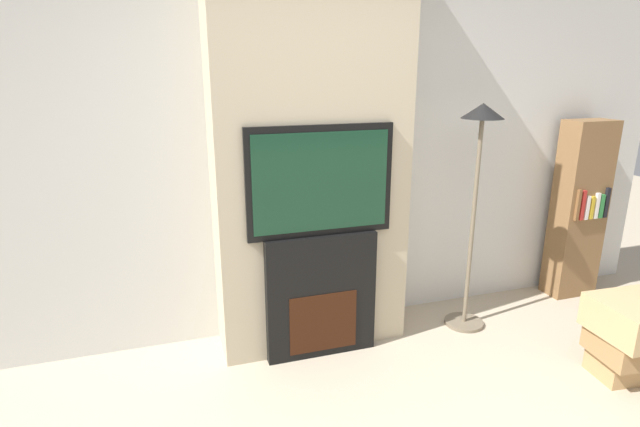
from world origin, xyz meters
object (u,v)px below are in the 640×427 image
floor_lamp (478,166)px  box_stack (635,334)px  bookshelf (579,210)px  fireplace (320,295)px  television (320,181)px

floor_lamp → box_stack: (0.57, -0.89, -0.89)m
bookshelf → floor_lamp: bearing=-169.5°
box_stack → bookshelf: bookshelf is taller
box_stack → floor_lamp: bearing=122.6°
fireplace → box_stack: fireplace is taller
television → bookshelf: bearing=5.9°
floor_lamp → bookshelf: size_ratio=1.11×
floor_lamp → box_stack: floor_lamp is taller
floor_lamp → bookshelf: 1.25m
floor_lamp → bookshelf: (1.14, 0.21, -0.47)m
television → box_stack: 2.09m
floor_lamp → television: bearing=-178.8°
box_stack → bookshelf: bearing=62.4°
television → floor_lamp: bearing=1.2°
fireplace → box_stack: 1.90m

